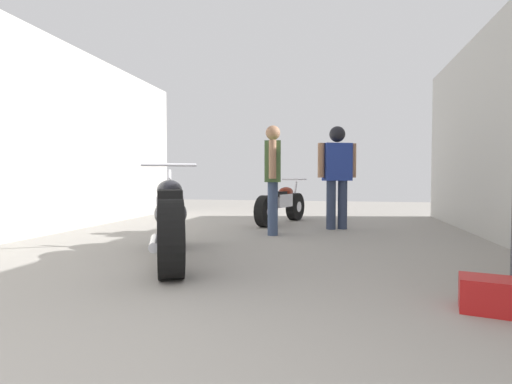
# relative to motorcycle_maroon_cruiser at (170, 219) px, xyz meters

# --- Properties ---
(ground_plane) EXTENTS (18.89, 18.89, 0.00)m
(ground_plane) POSITION_rel_motorcycle_maroon_cruiser_xyz_m (0.56, 0.94, -0.42)
(ground_plane) COLOR gray
(garage_partition_left) EXTENTS (0.08, 8.66, 2.91)m
(garage_partition_left) POSITION_rel_motorcycle_maroon_cruiser_xyz_m (-2.50, 0.94, 1.04)
(garage_partition_left) COLOR #B7B5AD
(garage_partition_left) RESTS_ON ground_plane
(motorcycle_maroon_cruiser) EXTENTS (1.11, 2.02, 1.00)m
(motorcycle_maroon_cruiser) POSITION_rel_motorcycle_maroon_cruiser_xyz_m (0.00, 0.00, 0.00)
(motorcycle_maroon_cruiser) COLOR black
(motorcycle_maroon_cruiser) RESTS_ON ground_plane
(motorcycle_black_naked) EXTENTS (0.76, 1.70, 0.81)m
(motorcycle_black_naked) POSITION_rel_motorcycle_maroon_cruiser_xyz_m (0.63, 3.34, -0.07)
(motorcycle_black_naked) COLOR black
(motorcycle_black_naked) RESTS_ON ground_plane
(mechanic_in_blue) EXTENTS (0.29, 0.64, 1.58)m
(mechanic_in_blue) POSITION_rel_motorcycle_maroon_cruiser_xyz_m (0.71, 1.99, 0.48)
(mechanic_in_blue) COLOR #384766
(mechanic_in_blue) RESTS_ON ground_plane
(mechanic_with_helmet) EXTENTS (0.64, 0.38, 1.65)m
(mechanic_with_helmet) POSITION_rel_motorcycle_maroon_cruiser_xyz_m (1.62, 2.78, 0.57)
(mechanic_with_helmet) COLOR #2D3851
(mechanic_with_helmet) RESTS_ON ground_plane
(red_toolbox) EXTENTS (0.45, 0.34, 0.21)m
(red_toolbox) POSITION_rel_motorcycle_maroon_cruiser_xyz_m (2.58, -0.98, -0.31)
(red_toolbox) COLOR #B21919
(red_toolbox) RESTS_ON ground_plane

